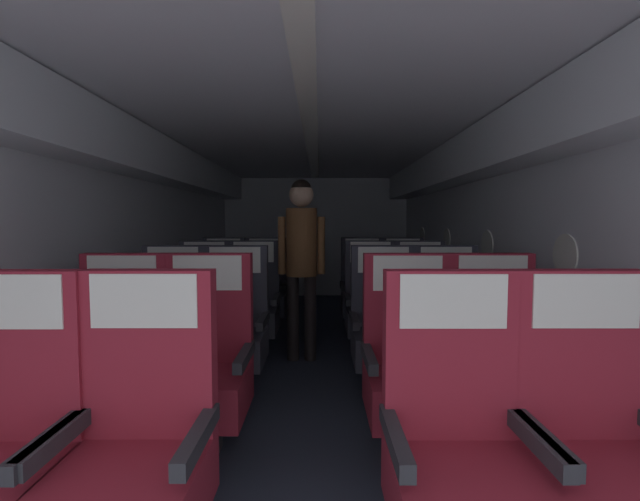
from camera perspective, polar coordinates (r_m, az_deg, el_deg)
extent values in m
cube|color=#2D3342|center=(4.04, -0.87, -14.78)|extent=(3.42, 7.72, 0.02)
cube|color=silver|center=(4.19, -23.45, 0.13)|extent=(0.08, 7.32, 2.06)
cube|color=silver|center=(4.13, 22.03, 0.12)|extent=(0.08, 7.32, 2.06)
cube|color=silver|center=(3.91, -0.90, 15.40)|extent=(3.30, 7.32, 0.06)
cube|color=silver|center=(7.52, -0.32, 1.88)|extent=(3.30, 0.06, 2.06)
cube|color=silver|center=(4.15, -21.20, 11.40)|extent=(0.32, 7.03, 0.36)
cube|color=silver|center=(4.10, 19.70, 11.54)|extent=(0.32, 7.03, 0.36)
cube|color=white|center=(3.91, -0.90, 14.83)|extent=(0.12, 6.59, 0.02)
cylinder|color=white|center=(3.01, 29.88, -0.55)|extent=(0.01, 0.26, 0.26)
cylinder|color=white|center=(4.12, 21.47, 0.70)|extent=(0.01, 0.26, 0.26)
cylinder|color=white|center=(5.27, 16.67, 1.40)|extent=(0.01, 0.26, 0.26)
cylinder|color=white|center=(6.45, 13.61, 1.85)|extent=(0.01, 0.26, 0.26)
cube|color=maroon|center=(2.02, -34.54, -11.15)|extent=(0.49, 0.09, 0.64)
cube|color=#28282D|center=(1.80, -31.70, -20.46)|extent=(0.05, 0.42, 0.06)
cube|color=silver|center=(1.94, -35.59, -5.51)|extent=(0.39, 0.01, 0.20)
cube|color=maroon|center=(1.81, -23.54, -27.51)|extent=(0.49, 0.50, 0.23)
cube|color=maroon|center=(1.81, -21.21, -12.44)|extent=(0.49, 0.09, 0.64)
cube|color=#28282D|center=(1.64, -15.57, -22.66)|extent=(0.05, 0.42, 0.06)
cube|color=#28282D|center=(1.81, -30.98, -20.35)|extent=(0.05, 0.42, 0.06)
cube|color=silver|center=(1.72, -21.98, -6.19)|extent=(0.39, 0.01, 0.20)
cube|color=maroon|center=(1.94, 33.96, -25.41)|extent=(0.49, 0.50, 0.23)
cube|color=maroon|center=(1.95, 31.00, -11.56)|extent=(0.49, 0.09, 0.64)
cube|color=#28282D|center=(1.74, 27.33, -21.18)|extent=(0.05, 0.42, 0.06)
cube|color=silver|center=(1.86, 31.99, -5.72)|extent=(0.39, 0.01, 0.20)
cube|color=maroon|center=(1.75, 18.74, -28.52)|extent=(0.49, 0.50, 0.23)
cube|color=maroon|center=(1.75, 16.86, -12.88)|extent=(0.49, 0.09, 0.64)
cube|color=#28282D|center=(1.73, 26.81, -21.34)|extent=(0.05, 0.42, 0.06)
cube|color=#28282D|center=(1.60, 10.18, -23.28)|extent=(0.05, 0.42, 0.06)
cube|color=silver|center=(1.66, 17.48, -6.45)|extent=(0.39, 0.01, 0.20)
cube|color=#38383D|center=(2.80, -25.34, -21.06)|extent=(0.18, 0.18, 0.23)
cube|color=maroon|center=(2.71, -25.48, -16.65)|extent=(0.49, 0.50, 0.23)
cube|color=maroon|center=(2.78, -23.88, -6.87)|extent=(0.49, 0.09, 0.64)
cube|color=#28282D|center=(2.56, -20.75, -12.94)|extent=(0.05, 0.42, 0.06)
cube|color=#28282D|center=(2.76, -30.09, -11.99)|extent=(0.05, 0.42, 0.06)
cube|color=silver|center=(2.71, -24.42, -2.72)|extent=(0.39, 0.01, 0.20)
cube|color=#38383D|center=(2.65, -14.97, -22.33)|extent=(0.18, 0.18, 0.23)
cube|color=maroon|center=(2.55, -15.06, -17.70)|extent=(0.49, 0.50, 0.23)
cube|color=maroon|center=(2.63, -14.03, -7.26)|extent=(0.49, 0.09, 0.64)
cube|color=#28282D|center=(2.44, -9.67, -13.59)|extent=(0.05, 0.42, 0.06)
cube|color=#28282D|center=(2.56, -20.35, -12.93)|extent=(0.05, 0.42, 0.06)
cube|color=silver|center=(2.55, -14.38, -2.88)|extent=(0.39, 0.01, 0.20)
cube|color=#38383D|center=(2.75, 22.95, -21.49)|extent=(0.18, 0.18, 0.23)
cube|color=maroon|center=(2.66, 23.08, -17.00)|extent=(0.49, 0.50, 0.23)
cube|color=maroon|center=(2.73, 21.63, -7.01)|extent=(0.49, 0.09, 0.64)
cube|color=#28282D|center=(2.69, 27.91, -12.29)|extent=(0.05, 0.42, 0.06)
cube|color=#28282D|center=(2.52, 18.14, -13.17)|extent=(0.05, 0.42, 0.06)
cube|color=silver|center=(2.65, 22.12, -2.78)|extent=(0.39, 0.01, 0.20)
cube|color=#38383D|center=(2.60, 12.24, -22.78)|extent=(0.18, 0.18, 0.23)
cube|color=maroon|center=(2.51, 12.31, -18.08)|extent=(0.49, 0.50, 0.23)
cube|color=maroon|center=(2.58, 11.49, -7.43)|extent=(0.49, 0.09, 0.64)
cube|color=#28282D|center=(2.50, 17.79, -13.29)|extent=(0.05, 0.42, 0.06)
cube|color=#28282D|center=(2.40, 6.74, -13.82)|extent=(0.05, 0.42, 0.06)
cube|color=silver|center=(2.50, 11.77, -2.97)|extent=(0.39, 0.01, 0.20)
cube|color=#38383D|center=(3.56, -19.10, -15.46)|extent=(0.18, 0.18, 0.23)
cube|color=#33333D|center=(3.49, -19.18, -11.90)|extent=(0.49, 0.50, 0.23)
cube|color=#33333D|center=(3.60, -18.24, -4.39)|extent=(0.49, 0.09, 0.64)
cube|color=#28282D|center=(3.37, -15.46, -8.80)|extent=(0.05, 0.42, 0.06)
cube|color=#28282D|center=(3.53, -22.89, -8.40)|extent=(0.05, 0.42, 0.06)
cube|color=silver|center=(3.53, -18.56, -1.16)|extent=(0.39, 0.01, 0.20)
cube|color=#38383D|center=(3.42, -11.23, -16.15)|extent=(0.18, 0.18, 0.23)
cube|color=#33333D|center=(3.35, -11.28, -12.45)|extent=(0.49, 0.50, 0.23)
cube|color=#33333D|center=(3.45, -10.69, -4.60)|extent=(0.49, 0.09, 0.64)
cube|color=#28282D|center=(3.26, -7.23, -9.14)|extent=(0.05, 0.42, 0.06)
cube|color=#28282D|center=(3.35, -15.31, -8.88)|extent=(0.05, 0.42, 0.06)
cube|color=silver|center=(3.38, -10.89, -1.23)|extent=(0.39, 0.01, 0.20)
cube|color=#38383D|center=(3.50, 17.05, -15.77)|extent=(0.18, 0.18, 0.23)
cube|color=#33333D|center=(3.43, 17.13, -12.15)|extent=(0.49, 0.50, 0.23)
cube|color=#33333D|center=(3.53, 16.29, -4.50)|extent=(0.49, 0.09, 0.64)
cube|color=#28282D|center=(3.45, 20.96, -8.62)|extent=(0.05, 0.42, 0.06)
cube|color=#28282D|center=(3.32, 13.27, -8.97)|extent=(0.05, 0.42, 0.06)
cube|color=silver|center=(3.46, 16.58, -1.20)|extent=(0.39, 0.01, 0.20)
cube|color=#38383D|center=(3.41, 8.88, -16.19)|extent=(0.18, 0.18, 0.23)
cube|color=#33333D|center=(3.33, 8.92, -12.48)|extent=(0.49, 0.50, 0.23)
cube|color=#33333D|center=(3.44, 8.48, -4.60)|extent=(0.49, 0.09, 0.64)
cube|color=#28282D|center=(3.33, 13.00, -8.93)|extent=(0.05, 0.42, 0.06)
cube|color=#28282D|center=(3.26, 4.82, -9.12)|extent=(0.05, 0.42, 0.06)
cube|color=silver|center=(3.37, 8.63, -1.22)|extent=(0.39, 0.01, 0.20)
cube|color=#38383D|center=(4.33, -15.12, -11.91)|extent=(0.18, 0.18, 0.23)
cube|color=#33333D|center=(4.28, -15.17, -8.95)|extent=(0.49, 0.50, 0.23)
cube|color=#33333D|center=(4.40, -14.56, -2.87)|extent=(0.49, 0.09, 0.64)
cube|color=#28282D|center=(4.18, -12.10, -6.33)|extent=(0.05, 0.42, 0.06)
cube|color=#28282D|center=(4.30, -18.25, -6.15)|extent=(0.05, 0.42, 0.06)
cube|color=silver|center=(4.33, -14.77, -0.21)|extent=(0.39, 0.01, 0.20)
cube|color=#38383D|center=(4.26, -8.70, -12.09)|extent=(0.18, 0.18, 0.23)
cube|color=#33333D|center=(4.20, -8.73, -9.08)|extent=(0.49, 0.50, 0.23)
cube|color=#33333D|center=(4.33, -8.36, -2.89)|extent=(0.49, 0.09, 0.64)
cube|color=#28282D|center=(4.13, -5.53, -6.38)|extent=(0.05, 0.42, 0.06)
cube|color=#28282D|center=(4.21, -11.94, -6.26)|extent=(0.05, 0.42, 0.06)
cube|color=silver|center=(4.26, -8.49, -0.19)|extent=(0.39, 0.01, 0.20)
cube|color=#38383D|center=(4.30, 13.66, -12.01)|extent=(0.18, 0.18, 0.23)
cube|color=#33333D|center=(4.24, 13.70, -9.03)|extent=(0.49, 0.50, 0.23)
cube|color=#33333D|center=(4.37, 13.16, -2.90)|extent=(0.49, 0.09, 0.64)
cube|color=#28282D|center=(4.26, 16.83, -6.21)|extent=(0.05, 0.42, 0.06)
cube|color=#28282D|center=(4.15, 10.58, -6.38)|extent=(0.05, 0.42, 0.06)
cube|color=silver|center=(4.30, 13.35, -0.22)|extent=(0.39, 0.01, 0.20)
cube|color=#38383D|center=(4.24, 7.09, -12.16)|extent=(0.18, 0.18, 0.23)
cube|color=#33333D|center=(4.18, 7.12, -9.14)|extent=(0.49, 0.50, 0.23)
cube|color=#33333D|center=(4.31, 6.84, -2.91)|extent=(0.49, 0.09, 0.64)
cube|color=#28282D|center=(4.17, 10.36, -6.32)|extent=(0.05, 0.42, 0.06)
cube|color=#28282D|center=(4.12, 3.88, -6.41)|extent=(0.05, 0.42, 0.06)
cube|color=silver|center=(4.24, 6.94, -0.20)|extent=(0.39, 0.01, 0.20)
cube|color=#38383D|center=(5.16, -12.60, -9.34)|extent=(0.18, 0.18, 0.23)
cube|color=#33333D|center=(5.11, -12.63, -6.83)|extent=(0.49, 0.50, 0.23)
cube|color=#33333D|center=(5.25, -12.20, -1.78)|extent=(0.49, 0.09, 0.64)
cube|color=#28282D|center=(5.03, -10.06, -4.60)|extent=(0.05, 0.42, 0.06)
cube|color=#28282D|center=(5.14, -15.22, -4.51)|extent=(0.05, 0.42, 0.06)
cube|color=silver|center=(5.19, -12.35, 0.45)|extent=(0.39, 0.01, 0.20)
cube|color=#38383D|center=(5.08, -7.03, -9.49)|extent=(0.18, 0.18, 0.23)
cube|color=#33333D|center=(5.03, -7.05, -6.95)|extent=(0.49, 0.50, 0.23)
cube|color=#33333D|center=(5.17, -6.79, -1.81)|extent=(0.49, 0.09, 0.64)
cube|color=#28282D|center=(4.97, -4.37, -4.66)|extent=(0.05, 0.42, 0.06)
cube|color=#28282D|center=(5.03, -9.72, -4.61)|extent=(0.05, 0.42, 0.06)
cube|color=silver|center=(5.11, -6.88, 0.46)|extent=(0.39, 0.01, 0.20)
cube|color=#38383D|center=(5.13, 11.39, -9.41)|extent=(0.18, 0.18, 0.23)
cube|color=#33333D|center=(5.08, 11.43, -6.89)|extent=(0.49, 0.50, 0.23)
cube|color=#33333D|center=(5.22, 11.05, -1.80)|extent=(0.49, 0.09, 0.64)
cube|color=#28282D|center=(5.10, 14.05, -4.56)|extent=(0.05, 0.42, 0.06)
cube|color=#28282D|center=(5.01, 8.81, -4.64)|extent=(0.05, 0.42, 0.06)
cube|color=silver|center=(5.16, 11.18, 0.44)|extent=(0.39, 0.01, 0.20)
cube|color=#38383D|center=(5.06, 5.95, -9.52)|extent=(0.18, 0.18, 0.23)
cube|color=#33333D|center=(5.02, 5.97, -6.97)|extent=(0.49, 0.50, 0.23)
cube|color=#33333D|center=(5.16, 5.77, -1.82)|extent=(0.49, 0.09, 0.64)
cube|color=#28282D|center=(5.01, 8.66, -4.63)|extent=(0.05, 0.42, 0.06)
cube|color=#28282D|center=(4.96, 3.28, -4.67)|extent=(0.05, 0.42, 0.06)
cube|color=silver|center=(5.09, 5.84, 0.46)|extent=(0.39, 0.01, 0.20)
cylinder|color=black|center=(4.04, -3.31, -8.86)|extent=(0.11, 0.11, 0.79)
cylinder|color=black|center=(4.03, -1.02, -8.87)|extent=(0.11, 0.11, 0.79)
cylinder|color=brown|center=(3.94, -2.19, 1.12)|extent=(0.28, 0.28, 0.62)
cylinder|color=brown|center=(3.96, -4.80, 0.67)|extent=(0.07, 0.07, 0.52)
cylinder|color=brown|center=(3.94, 0.42, 0.67)|extent=(0.07, 0.07, 0.52)
sphere|color=tan|center=(3.95, -2.21, 7.37)|extent=(0.22, 0.22, 0.22)
sphere|color=black|center=(3.95, -2.21, 8.01)|extent=(0.19, 0.19, 0.19)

